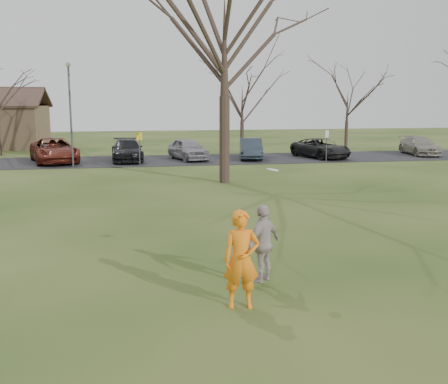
{
  "coord_description": "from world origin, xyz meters",
  "views": [
    {
      "loc": [
        -2.52,
        -10.04,
        4.03
      ],
      "look_at": [
        0.0,
        4.0,
        1.5
      ],
      "focal_mm": 41.74,
      "sensor_mm": 36.0,
      "label": 1
    }
  ],
  "objects_px": {
    "big_tree": "(224,36)",
    "car_7": "(420,146)",
    "car_2": "(54,150)",
    "car_3": "(127,150)",
    "car_5": "(251,149)",
    "car_6": "(321,148)",
    "player_defender": "(241,259)",
    "car_4": "(188,149)",
    "lamp_post": "(70,101)",
    "catching_play": "(263,243)"
  },
  "relations": [
    {
      "from": "player_defender",
      "to": "car_6",
      "type": "distance_m",
      "value": 27.37
    },
    {
      "from": "car_3",
      "to": "big_tree",
      "type": "distance_m",
      "value": 12.64
    },
    {
      "from": "car_6",
      "to": "car_7",
      "type": "relative_size",
      "value": 1.07
    },
    {
      "from": "player_defender",
      "to": "big_tree",
      "type": "relative_size",
      "value": 0.14
    },
    {
      "from": "player_defender",
      "to": "car_2",
      "type": "bearing_deg",
      "value": 111.73
    },
    {
      "from": "big_tree",
      "to": "car_3",
      "type": "bearing_deg",
      "value": 115.69
    },
    {
      "from": "car_5",
      "to": "car_6",
      "type": "height_order",
      "value": "car_5"
    },
    {
      "from": "car_2",
      "to": "car_6",
      "type": "bearing_deg",
      "value": -16.52
    },
    {
      "from": "player_defender",
      "to": "big_tree",
      "type": "distance_m",
      "value": 16.84
    },
    {
      "from": "catching_play",
      "to": "lamp_post",
      "type": "height_order",
      "value": "lamp_post"
    },
    {
      "from": "player_defender",
      "to": "car_4",
      "type": "bearing_deg",
      "value": 92.53
    },
    {
      "from": "car_2",
      "to": "car_3",
      "type": "height_order",
      "value": "car_2"
    },
    {
      "from": "lamp_post",
      "to": "car_6",
      "type": "bearing_deg",
      "value": 6.94
    },
    {
      "from": "car_4",
      "to": "catching_play",
      "type": "distance_m",
      "value": 24.4
    },
    {
      "from": "car_5",
      "to": "lamp_post",
      "type": "bearing_deg",
      "value": -158.73
    },
    {
      "from": "car_6",
      "to": "car_4",
      "type": "bearing_deg",
      "value": 160.55
    },
    {
      "from": "catching_play",
      "to": "car_3",
      "type": "bearing_deg",
      "value": 97.02
    },
    {
      "from": "player_defender",
      "to": "car_3",
      "type": "distance_m",
      "value": 25.54
    },
    {
      "from": "car_3",
      "to": "car_4",
      "type": "relative_size",
      "value": 1.15
    },
    {
      "from": "car_6",
      "to": "car_7",
      "type": "bearing_deg",
      "value": -12.57
    },
    {
      "from": "car_2",
      "to": "car_4",
      "type": "height_order",
      "value": "car_2"
    },
    {
      "from": "car_7",
      "to": "car_4",
      "type": "bearing_deg",
      "value": -172.25
    },
    {
      "from": "car_2",
      "to": "car_4",
      "type": "relative_size",
      "value": 1.31
    },
    {
      "from": "player_defender",
      "to": "car_4",
      "type": "xyz_separation_m",
      "value": [
        1.76,
        25.41,
        -0.21
      ]
    },
    {
      "from": "car_4",
      "to": "car_5",
      "type": "distance_m",
      "value": 4.3
    },
    {
      "from": "car_5",
      "to": "car_6",
      "type": "distance_m",
      "value": 4.97
    },
    {
      "from": "catching_play",
      "to": "lamp_post",
      "type": "distance_m",
      "value": 23.06
    },
    {
      "from": "catching_play",
      "to": "lamp_post",
      "type": "bearing_deg",
      "value": 105.83
    },
    {
      "from": "lamp_post",
      "to": "car_7",
      "type": "bearing_deg",
      "value": 6.2
    },
    {
      "from": "car_5",
      "to": "lamp_post",
      "type": "height_order",
      "value": "lamp_post"
    },
    {
      "from": "car_7",
      "to": "car_3",
      "type": "bearing_deg",
      "value": -172.51
    },
    {
      "from": "car_5",
      "to": "lamp_post",
      "type": "distance_m",
      "value": 12.23
    },
    {
      "from": "player_defender",
      "to": "catching_play",
      "type": "xyz_separation_m",
      "value": [
        0.71,
        1.04,
        0.01
      ]
    },
    {
      "from": "player_defender",
      "to": "car_6",
      "type": "relative_size",
      "value": 0.41
    },
    {
      "from": "player_defender",
      "to": "car_7",
      "type": "xyz_separation_m",
      "value": [
        18.94,
        25.69,
        -0.28
      ]
    },
    {
      "from": "lamp_post",
      "to": "catching_play",
      "type": "bearing_deg",
      "value": -74.17
    },
    {
      "from": "car_6",
      "to": "car_2",
      "type": "bearing_deg",
      "value": 161.61
    },
    {
      "from": "car_2",
      "to": "catching_play",
      "type": "xyz_separation_m",
      "value": [
        7.63,
        -24.38,
        0.16
      ]
    },
    {
      "from": "car_6",
      "to": "big_tree",
      "type": "distance_m",
      "value": 14.26
    },
    {
      "from": "car_3",
      "to": "car_5",
      "type": "height_order",
      "value": "car_3"
    },
    {
      "from": "player_defender",
      "to": "car_4",
      "type": "relative_size",
      "value": 0.46
    },
    {
      "from": "car_3",
      "to": "car_6",
      "type": "xyz_separation_m",
      "value": [
        13.32,
        -0.39,
        -0.04
      ]
    },
    {
      "from": "player_defender",
      "to": "car_5",
      "type": "height_order",
      "value": "player_defender"
    },
    {
      "from": "player_defender",
      "to": "car_5",
      "type": "relative_size",
      "value": 0.46
    },
    {
      "from": "car_4",
      "to": "lamp_post",
      "type": "relative_size",
      "value": 0.68
    },
    {
      "from": "big_tree",
      "to": "car_7",
      "type": "bearing_deg",
      "value": 31.66
    },
    {
      "from": "car_3",
      "to": "car_4",
      "type": "height_order",
      "value": "car_4"
    },
    {
      "from": "big_tree",
      "to": "car_5",
      "type": "bearing_deg",
      "value": 69.69
    },
    {
      "from": "car_3",
      "to": "lamp_post",
      "type": "distance_m",
      "value": 5.16
    },
    {
      "from": "car_4",
      "to": "car_6",
      "type": "height_order",
      "value": "car_4"
    }
  ]
}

